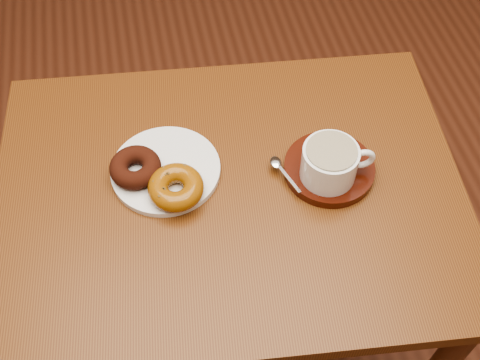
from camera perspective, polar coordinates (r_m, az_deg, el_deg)
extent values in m
plane|color=brown|center=(1.84, -4.53, -14.29)|extent=(6.00, 6.00, 0.00)
cube|color=#603414|center=(1.12, -1.01, -1.26)|extent=(0.92, 0.73, 0.03)
cylinder|color=#4F2816|center=(1.64, -15.36, -2.42)|extent=(0.05, 0.05, 0.78)
cylinder|color=#4F2816|center=(1.66, 11.68, -0.13)|extent=(0.05, 0.05, 0.78)
cylinder|color=white|center=(1.13, -7.05, 0.96)|extent=(0.25, 0.25, 0.01)
torus|color=#38140B|center=(1.11, -9.90, 1.19)|extent=(0.10, 0.10, 0.03)
torus|color=#8B510F|center=(1.07, -6.10, -0.70)|extent=(0.12, 0.12, 0.04)
cube|color=#4E391A|center=(1.06, -4.47, 0.08)|extent=(0.01, 0.00, 0.00)
cube|color=#4E391A|center=(1.07, -4.70, 0.58)|extent=(0.01, 0.01, 0.00)
cube|color=#4E391A|center=(1.07, -5.15, 0.95)|extent=(0.01, 0.01, 0.00)
cube|color=#4E391A|center=(1.08, -5.75, 1.15)|extent=(0.01, 0.01, 0.00)
cube|color=#4E391A|center=(1.08, -6.40, 1.14)|extent=(0.00, 0.01, 0.00)
cube|color=#4E391A|center=(1.08, -7.03, 0.94)|extent=(0.01, 0.01, 0.00)
cube|color=#4E391A|center=(1.07, -7.52, 0.56)|extent=(0.01, 0.01, 0.00)
cube|color=#4E391A|center=(1.07, -7.82, 0.06)|extent=(0.01, 0.01, 0.00)
cube|color=#4E391A|center=(1.06, -7.87, -0.48)|extent=(0.01, 0.00, 0.00)
cube|color=#4E391A|center=(1.05, -7.66, -0.99)|extent=(0.01, 0.01, 0.00)
cube|color=#4E391A|center=(1.05, -7.22, -1.38)|extent=(0.01, 0.01, 0.00)
cube|color=#4E391A|center=(1.04, -6.61, -1.59)|extent=(0.01, 0.01, 0.00)
cube|color=#4E391A|center=(1.04, -5.93, -1.59)|extent=(0.00, 0.01, 0.00)
cube|color=#4E391A|center=(1.04, -5.29, -1.38)|extent=(0.01, 0.01, 0.00)
cube|color=#4E391A|center=(1.05, -4.79, -0.98)|extent=(0.01, 0.01, 0.00)
cube|color=#4E391A|center=(1.05, -4.50, -0.47)|extent=(0.01, 0.01, 0.00)
cylinder|color=#381007|center=(1.13, 8.45, 1.07)|extent=(0.19, 0.19, 0.02)
cylinder|color=white|center=(1.08, 8.47, 1.59)|extent=(0.10, 0.10, 0.07)
cylinder|color=#4F3B1B|center=(1.06, 8.70, 2.76)|extent=(0.09, 0.09, 0.00)
torus|color=white|center=(1.10, 11.53, 1.97)|extent=(0.05, 0.02, 0.05)
ellipsoid|color=silver|center=(1.11, 3.40, 1.70)|extent=(0.02, 0.03, 0.01)
cube|color=silver|center=(1.09, 4.59, 0.21)|extent=(0.03, 0.07, 0.00)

